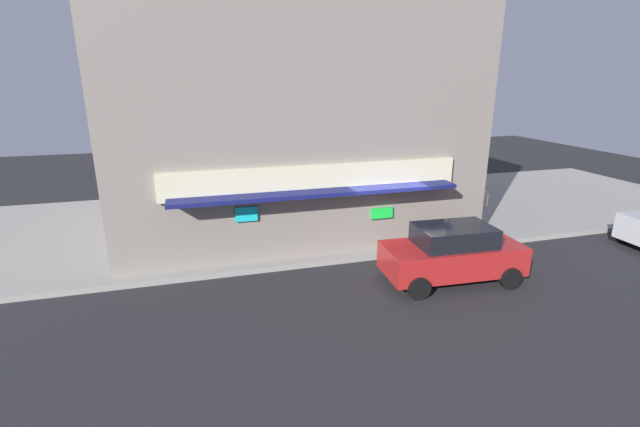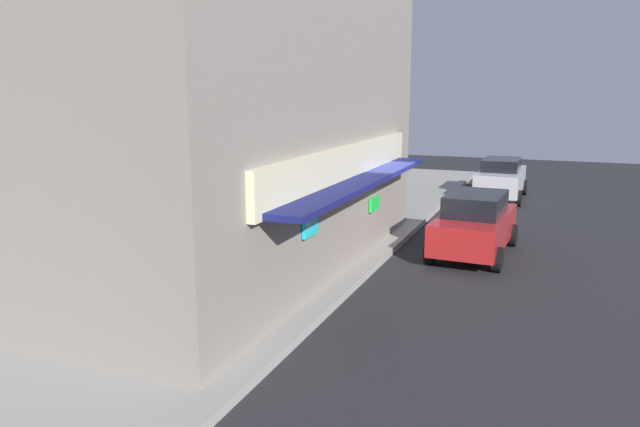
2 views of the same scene
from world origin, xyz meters
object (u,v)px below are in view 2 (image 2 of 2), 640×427
Objects in this scene: fire_hydrant at (240,312)px; parked_car_silver at (501,178)px; traffic_light at (358,128)px; parked_car_red at (475,224)px; trash_can at (354,217)px; pedestrian at (385,188)px.

parked_car_silver is at bearing -9.95° from fire_hydrant.
traffic_light is 4.15m from parked_car_red.
parked_car_red is at bearing -178.94° from parked_car_silver.
trash_can is at bearing 4.33° from fire_hydrant.
trash_can is 9.31m from parked_car_silver.
fire_hydrant is 0.43× the size of pedestrian.
trash_can is 0.22× the size of parked_car_silver.
traffic_light is 10.81m from parked_car_silver.
pedestrian is (4.08, 0.33, -2.31)m from traffic_light.
parked_car_silver is (16.83, -2.95, 0.34)m from fire_hydrant.
traffic_light is at bearing 0.26° from fire_hydrant.
trash_can is at bearing 79.52° from parked_car_red.
pedestrian is (10.84, 0.36, 0.61)m from fire_hydrant.
parked_car_red is at bearing -100.48° from trash_can.
traffic_light is 1.24× the size of parked_car_red.
pedestrian is at bearing -5.63° from trash_can.
traffic_light is 2.93× the size of pedestrian.
trash_can is at bearing 157.43° from parked_car_silver.
parked_car_silver is (8.60, -3.57, 0.23)m from trash_can.
fire_hydrant is 10.87m from pedestrian.
parked_car_silver is at bearing -29.00° from pedestrian.
pedestrian is at bearing 4.68° from traffic_light.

